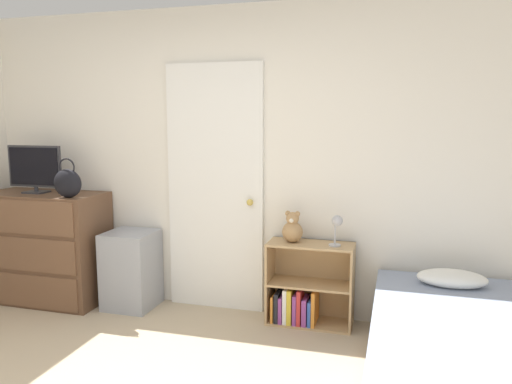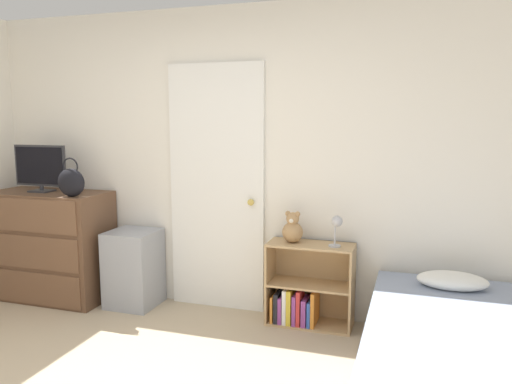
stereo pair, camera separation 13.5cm
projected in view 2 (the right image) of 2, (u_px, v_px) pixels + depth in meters
wall_back at (218, 161)px, 4.27m from camera, size 10.00×0.06×2.55m
door_closed at (217, 189)px, 4.25m from camera, size 0.85×0.09×2.09m
dresser at (51, 245)px, 4.55m from camera, size 1.07×0.53×0.98m
tv at (40, 167)px, 4.46m from camera, size 0.53×0.16×0.42m
handbag at (71, 182)px, 4.19m from camera, size 0.26×0.12×0.33m
storage_bin at (134, 268)px, 4.38m from camera, size 0.41×0.41×0.67m
bookshelf at (304, 293)px, 3.99m from camera, size 0.68×0.29×0.66m
teddy_bear at (293, 229)px, 3.94m from camera, size 0.17×0.17×0.25m
desk_lamp at (337, 225)px, 3.78m from camera, size 0.11×0.10×0.25m
bed at (457, 364)px, 2.88m from camera, size 1.07×1.97×0.57m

